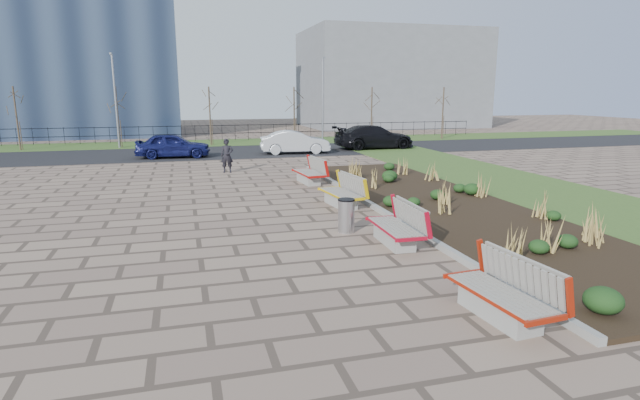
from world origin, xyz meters
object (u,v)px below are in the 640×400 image
object	(u,v)px
car_blue	(173,145)
bench_a	(500,290)
bench_c	(341,191)
litter_bin	(346,216)
pedestrian	(227,156)
bench_d	(308,171)
car_black	(374,137)
bench_b	(394,225)
car_silver	(295,142)
lamp_west	(116,102)
lamp_east	(323,101)

from	to	relation	value
car_blue	bench_a	bearing A→B (deg)	-163.26
bench_c	litter_bin	world-z (taller)	bench_c
pedestrian	car_blue	bearing A→B (deg)	124.31
bench_d	car_black	distance (m)	13.23
bench_b	car_blue	size ratio (longest dim) A/B	0.51
car_silver	lamp_west	distance (m)	12.34
bench_c	car_blue	bearing A→B (deg)	104.16
litter_bin	bench_c	bearing A→B (deg)	75.12
car_blue	car_black	world-z (taller)	car_black
car_silver	lamp_east	bearing A→B (deg)	-25.50
car_silver	pedestrian	bearing A→B (deg)	148.10
bench_b	lamp_west	bearing A→B (deg)	111.74
pedestrian	car_black	world-z (taller)	pedestrian
bench_c	car_black	distance (m)	17.06
bench_b	lamp_west	world-z (taller)	lamp_west
car_black	lamp_east	size ratio (longest dim) A/B	0.88
car_black	lamp_west	size ratio (longest dim) A/B	0.88
bench_c	lamp_east	distance (m)	20.86
bench_d	lamp_west	bearing A→B (deg)	114.35
bench_a	bench_c	bearing A→B (deg)	85.19
bench_a	car_blue	bearing A→B (deg)	98.63
car_blue	car_black	size ratio (longest dim) A/B	0.77
car_blue	lamp_west	xyz separation A→B (m)	(-3.53, 5.88, 2.32)
bench_b	litter_bin	xyz separation A→B (m)	(-0.81, 1.33, -0.05)
bench_a	pedestrian	bearing A→B (deg)	95.28
bench_b	pedestrian	world-z (taller)	pedestrian
car_black	bench_d	bearing A→B (deg)	144.66
bench_c	bench_d	distance (m)	4.38
lamp_west	bench_b	bearing A→B (deg)	-69.79
bench_c	car_silver	size ratio (longest dim) A/B	0.51
bench_d	bench_b	bearing A→B (deg)	-95.46
litter_bin	lamp_west	size ratio (longest dim) A/B	0.15
litter_bin	bench_a	bearing A→B (deg)	-81.84
bench_a	car_silver	size ratio (longest dim) A/B	0.51
bench_a	lamp_east	xyz separation A→B (m)	(5.00, 28.75, 2.54)
bench_c	pedestrian	world-z (taller)	pedestrian
bench_b	car_blue	xyz separation A→B (m)	(-5.47, 18.57, 0.22)
bench_c	bench_a	bearing A→B (deg)	-96.89
bench_c	pedestrian	bearing A→B (deg)	103.39
litter_bin	pedestrian	distance (m)	11.30
car_silver	lamp_east	xyz separation A→B (m)	(3.36, 5.80, 2.33)
car_black	pedestrian	bearing A→B (deg)	123.75
bench_c	bench_d	xyz separation A→B (m)	(0.00, 4.38, 0.00)
bench_c	lamp_west	distance (m)	22.16
bench_b	lamp_west	xyz separation A→B (m)	(-9.00, 24.45, 2.54)
bench_c	lamp_west	size ratio (longest dim) A/B	0.35
pedestrian	car_blue	distance (m)	6.64
bench_c	lamp_east	world-z (taller)	lamp_east
bench_a	lamp_west	distance (m)	30.23
bench_a	lamp_east	bearing A→B (deg)	75.32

